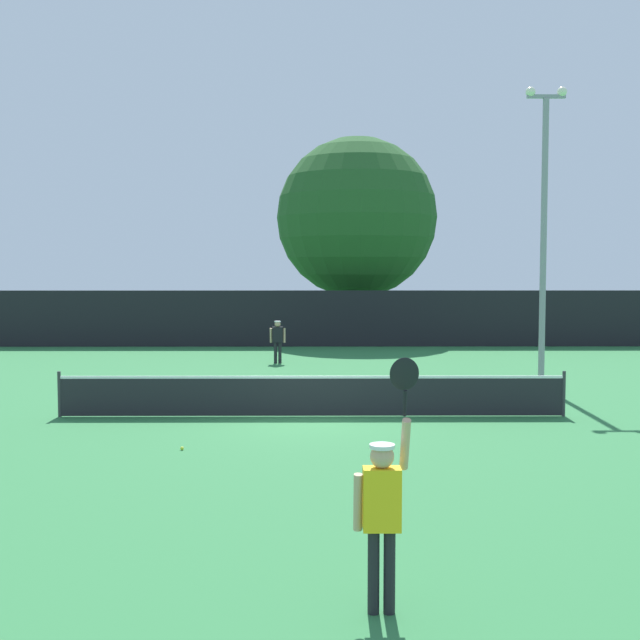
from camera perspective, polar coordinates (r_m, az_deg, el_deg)
ground_plane at (r=18.82m, az=-0.57°, el=-6.91°), size 120.00×120.00×0.00m
tennis_net at (r=18.74m, az=-0.57°, el=-5.37°), size 11.89×0.08×1.07m
perimeter_fence at (r=35.15m, az=-0.47°, el=0.11°), size 35.43×0.12×2.48m
player_serving at (r=8.23m, az=4.50°, el=-12.77°), size 0.67×0.40×2.59m
player_receiving at (r=29.06m, az=-3.04°, el=-1.27°), size 0.57×0.23×1.54m
tennis_ball at (r=15.68m, az=-9.82°, el=-9.02°), size 0.07×0.07×0.07m
light_pole at (r=23.99m, az=15.70°, el=6.96°), size 1.18×0.28×8.62m
large_tree at (r=39.55m, az=2.65°, el=7.31°), size 7.87×7.87×9.87m
parked_car_near at (r=41.89m, az=-10.92°, el=0.00°), size 2.19×4.32×1.69m
parked_car_mid at (r=41.99m, az=12.55°, el=-0.01°), size 2.24×4.34×1.69m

